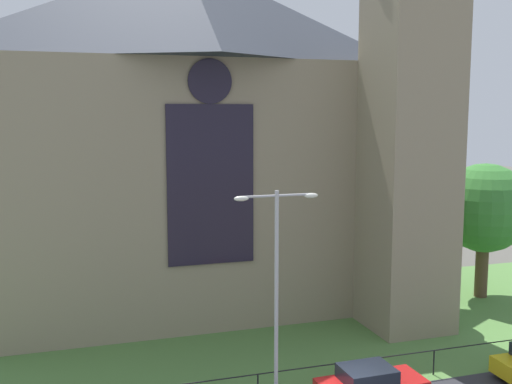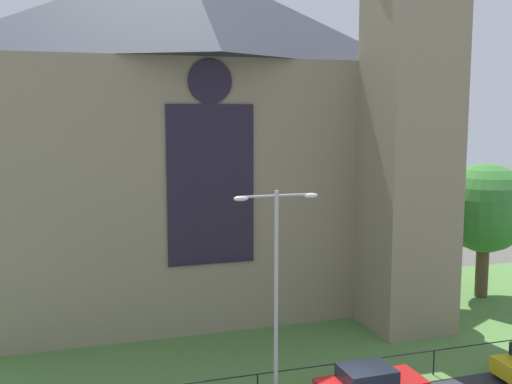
# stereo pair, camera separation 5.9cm
# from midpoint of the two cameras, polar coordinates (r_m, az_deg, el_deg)

# --- Properties ---
(ground) EXTENTS (160.00, 160.00, 0.00)m
(ground) POSITION_cam_midpoint_polar(r_m,az_deg,el_deg) (32.76, 0.88, -12.72)
(ground) COLOR #56544C
(grass_verge) EXTENTS (120.00, 20.00, 0.01)m
(grass_verge) POSITION_cam_midpoint_polar(r_m,az_deg,el_deg) (30.99, 2.08, -13.92)
(grass_verge) COLOR #517F3D
(grass_verge) RESTS_ON ground
(church_building) EXTENTS (23.20, 16.20, 26.00)m
(church_building) POSITION_cam_midpoint_polar(r_m,az_deg,el_deg) (35.68, -5.03, 5.78)
(church_building) COLOR gray
(church_building) RESTS_ON ground
(iron_railing) EXTENTS (32.05, 0.07, 1.13)m
(iron_railing) POSITION_cam_midpoint_polar(r_m,az_deg,el_deg) (24.99, 0.21, -16.93)
(iron_railing) COLOR black
(iron_railing) RESTS_ON ground
(tree_right_far) EXTENTS (5.41, 5.41, 8.26)m
(tree_right_far) POSITION_cam_midpoint_polar(r_m,az_deg,el_deg) (39.52, 20.65, -1.46)
(tree_right_far) COLOR brown
(tree_right_far) RESTS_ON ground
(tree_right_near) EXTENTS (3.23, 3.23, 5.47)m
(tree_right_near) POSITION_cam_midpoint_polar(r_m,az_deg,el_deg) (34.20, 15.49, -5.45)
(tree_right_near) COLOR #4C3823
(tree_right_near) RESTS_ON ground
(streetlamp_near) EXTENTS (3.37, 0.26, 8.36)m
(streetlamp_near) POSITION_cam_midpoint_polar(r_m,az_deg,el_deg) (23.67, 1.97, -7.20)
(streetlamp_near) COLOR #B2B2B7
(streetlamp_near) RESTS_ON ground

